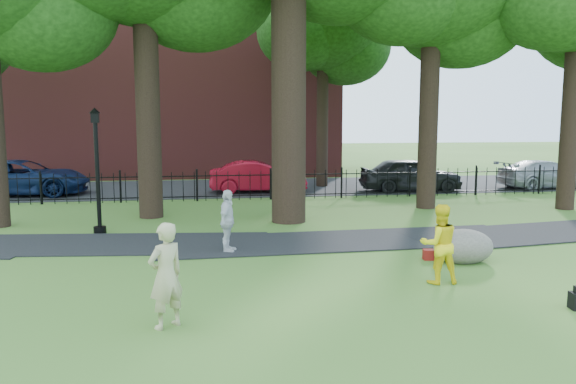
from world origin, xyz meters
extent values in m
plane|color=#3B6423|center=(0.00, 0.00, 0.00)|extent=(120.00, 120.00, 0.00)
cube|color=black|center=(1.00, 3.90, 0.00)|extent=(36.07, 3.85, 0.03)
cube|color=black|center=(0.00, 16.00, 0.00)|extent=(80.00, 7.00, 0.02)
cube|color=black|center=(0.00, 12.00, 1.02)|extent=(44.00, 0.04, 0.04)
cube|color=black|center=(0.00, 12.00, 0.18)|extent=(44.00, 0.04, 0.04)
cube|color=maroon|center=(-4.00, 24.00, 6.00)|extent=(18.00, 8.00, 12.00)
cylinder|color=black|center=(0.00, 7.00, 5.25)|extent=(1.10, 1.10, 10.50)
ellipsoid|color=#16320D|center=(-7.65, 8.25, 6.82)|extent=(4.80, 4.80, 4.08)
cylinder|color=black|center=(-4.50, 8.50, 4.55)|extent=(0.80, 0.80, 9.10)
cylinder|color=black|center=(5.50, 9.00, 4.20)|extent=(0.70, 0.70, 8.40)
ellipsoid|color=#16320D|center=(6.98, 9.82, 7.44)|extent=(5.28, 5.28, 4.49)
cylinder|color=black|center=(10.50, 8.00, 4.02)|extent=(0.64, 0.64, 8.05)
imported|color=tan|center=(-3.32, -1.87, 0.87)|extent=(0.75, 0.71, 1.73)
imported|color=yellow|center=(2.03, -0.18, 0.82)|extent=(0.81, 0.64, 1.64)
imported|color=silver|center=(-2.14, 3.10, 0.79)|extent=(0.65, 1.00, 1.59)
ellipsoid|color=gray|center=(3.32, 1.37, 0.42)|extent=(1.69, 1.47, 0.83)
cylinder|color=black|center=(-5.75, 6.00, 1.61)|extent=(0.12, 0.12, 3.22)
cylinder|color=black|center=(-5.75, 6.00, 0.10)|extent=(0.36, 0.36, 0.20)
cube|color=black|center=(-5.75, 6.00, 3.37)|extent=(0.24, 0.24, 0.30)
cone|color=black|center=(-5.75, 6.00, 3.57)|extent=(0.32, 0.32, 0.16)
cube|color=maroon|center=(2.63, 1.64, 0.12)|extent=(0.39, 0.27, 0.25)
imported|color=maroon|center=(-0.33, 14.22, 0.71)|extent=(4.34, 1.57, 1.42)
imported|color=#0D1C41|center=(-10.49, 14.79, 0.77)|extent=(5.59, 2.69, 1.54)
imported|color=black|center=(6.61, 13.54, 0.78)|extent=(4.66, 2.12, 1.55)
imported|color=#999AA1|center=(13.37, 13.69, 0.67)|extent=(4.74, 2.27, 1.33)
camera|label=1|loc=(-2.67, -10.79, 3.39)|focal=35.00mm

